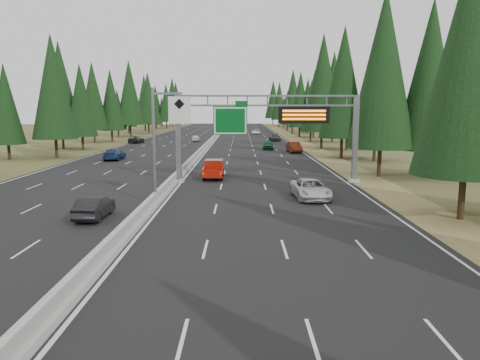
% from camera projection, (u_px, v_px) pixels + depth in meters
% --- Properties ---
extents(road, '(32.00, 260.00, 0.08)m').
position_uv_depth(road, '(209.00, 145.00, 86.93)').
color(road, black).
rests_on(road, ground).
extents(shoulder_right, '(3.60, 260.00, 0.06)m').
position_uv_depth(shoulder_right, '(304.00, 145.00, 86.90)').
color(shoulder_right, olive).
rests_on(shoulder_right, ground).
extents(shoulder_left, '(3.60, 260.00, 0.06)m').
position_uv_depth(shoulder_left, '(113.00, 145.00, 86.96)').
color(shoulder_left, '#464620').
rests_on(shoulder_left, ground).
extents(median_barrier, '(0.70, 260.00, 0.85)m').
position_uv_depth(median_barrier, '(209.00, 143.00, 86.87)').
color(median_barrier, '#9B9B96').
rests_on(median_barrier, road).
extents(sign_gantry, '(16.75, 0.98, 7.80)m').
position_uv_depth(sign_gantry, '(274.00, 125.00, 41.52)').
color(sign_gantry, slate).
rests_on(sign_gantry, road).
extents(hov_sign_pole, '(2.80, 0.50, 8.00)m').
position_uv_depth(hov_sign_pole, '(162.00, 137.00, 31.82)').
color(hov_sign_pole, slate).
rests_on(hov_sign_pole, road).
extents(tree_row_right, '(11.97, 237.13, 18.94)m').
position_uv_depth(tree_row_right, '(342.00, 90.00, 72.49)').
color(tree_row_right, black).
rests_on(tree_row_right, ground).
extents(tree_row_left, '(11.14, 239.37, 18.30)m').
position_uv_depth(tree_row_left, '(74.00, 94.00, 77.33)').
color(tree_row_left, black).
rests_on(tree_row_left, ground).
extents(silver_minivan, '(2.73, 5.30, 1.43)m').
position_uv_depth(silver_minivan, '(310.00, 189.00, 34.55)').
color(silver_minivan, silver).
rests_on(silver_minivan, road).
extents(red_pickup, '(1.85, 5.19, 1.69)m').
position_uv_depth(red_pickup, '(214.00, 168.00, 45.13)').
color(red_pickup, black).
rests_on(red_pickup, road).
extents(car_ahead_green, '(2.01, 4.40, 1.46)m').
position_uv_depth(car_ahead_green, '(268.00, 145.00, 76.85)').
color(car_ahead_green, '#14582E').
rests_on(car_ahead_green, road).
extents(car_ahead_dkred, '(2.11, 4.97, 1.60)m').
position_uv_depth(car_ahead_dkred, '(294.00, 147.00, 71.30)').
color(car_ahead_dkred, '#631F0E').
rests_on(car_ahead_dkred, road).
extents(car_ahead_dkgrey, '(2.30, 5.02, 1.42)m').
position_uv_depth(car_ahead_dkgrey, '(275.00, 138.00, 96.93)').
color(car_ahead_dkgrey, '#232326').
rests_on(car_ahead_dkgrey, road).
extents(car_ahead_white, '(2.38, 4.83, 1.32)m').
position_uv_depth(car_ahead_white, '(256.00, 132.00, 122.74)').
color(car_ahead_white, white).
rests_on(car_ahead_white, road).
extents(car_ahead_far, '(1.94, 4.05, 1.34)m').
position_uv_depth(car_ahead_far, '(226.00, 130.00, 131.14)').
color(car_ahead_far, black).
rests_on(car_ahead_far, road).
extents(car_onc_near, '(1.52, 4.12, 1.35)m').
position_uv_depth(car_onc_near, '(94.00, 207.00, 28.29)').
color(car_onc_near, black).
rests_on(car_onc_near, road).
extents(car_onc_blue, '(2.17, 5.14, 1.48)m').
position_uv_depth(car_onc_blue, '(114.00, 154.00, 60.99)').
color(car_onc_blue, navy).
rests_on(car_onc_blue, road).
extents(car_onc_white, '(1.62, 3.88, 1.31)m').
position_uv_depth(car_onc_white, '(196.00, 138.00, 95.65)').
color(car_onc_white, silver).
rests_on(car_onc_white, road).
extents(car_onc_far, '(2.54, 4.88, 1.31)m').
position_uv_depth(car_onc_far, '(136.00, 140.00, 91.28)').
color(car_onc_far, black).
rests_on(car_onc_far, road).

